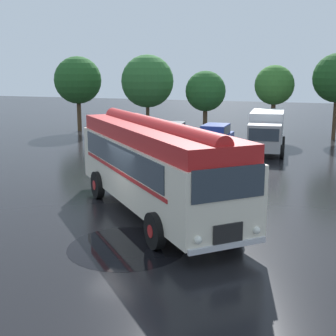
{
  "coord_description": "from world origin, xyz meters",
  "views": [
    {
      "loc": [
        6.41,
        -14.56,
        5.21
      ],
      "look_at": [
        0.69,
        2.23,
        1.4
      ],
      "focal_mm": 50.0,
      "sensor_mm": 36.0,
      "label": 1
    }
  ],
  "objects_px": {
    "car_mid_left": "(215,137)",
    "box_van": "(266,130)",
    "car_near_left": "(171,135)",
    "vintage_bus": "(155,163)"
  },
  "relations": [
    {
      "from": "car_near_left",
      "to": "vintage_bus",
      "type": "bearing_deg",
      "value": -74.0
    },
    {
      "from": "car_mid_left",
      "to": "box_van",
      "type": "bearing_deg",
      "value": 11.41
    },
    {
      "from": "vintage_bus",
      "to": "car_near_left",
      "type": "relative_size",
      "value": 2.05
    },
    {
      "from": "car_near_left",
      "to": "car_mid_left",
      "type": "distance_m",
      "value": 2.94
    },
    {
      "from": "car_mid_left",
      "to": "box_van",
      "type": "height_order",
      "value": "box_van"
    },
    {
      "from": "box_van",
      "to": "car_near_left",
      "type": "bearing_deg",
      "value": -173.61
    },
    {
      "from": "car_near_left",
      "to": "car_mid_left",
      "type": "xyz_separation_m",
      "value": [
        2.94,
        0.05,
        0.0
      ]
    },
    {
      "from": "vintage_bus",
      "to": "box_van",
      "type": "relative_size",
      "value": 1.53
    },
    {
      "from": "vintage_bus",
      "to": "car_mid_left",
      "type": "distance_m",
      "value": 13.88
    },
    {
      "from": "car_mid_left",
      "to": "box_van",
      "type": "xyz_separation_m",
      "value": [
        3.15,
        0.64,
        0.52
      ]
    }
  ]
}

